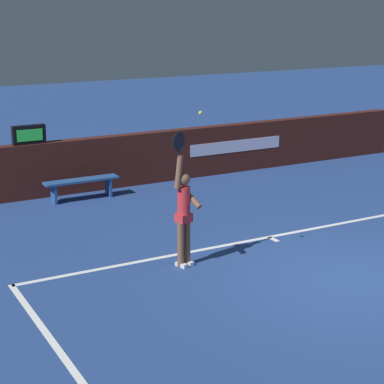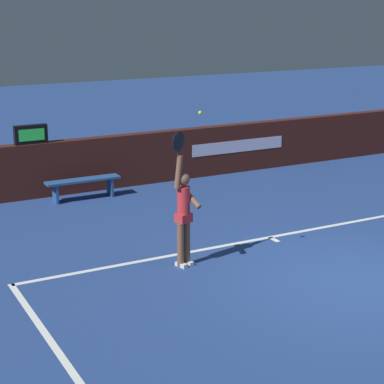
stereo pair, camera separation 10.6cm
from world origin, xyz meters
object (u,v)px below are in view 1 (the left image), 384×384
(tennis_ball, at_px, (200,113))
(courtside_bench_near, at_px, (81,184))
(speed_display, at_px, (29,135))
(tennis_player, at_px, (184,211))

(tennis_ball, bearing_deg, courtside_bench_near, 93.42)
(tennis_ball, height_order, courtside_bench_near, tennis_ball)
(speed_display, relative_size, courtside_bench_near, 0.43)
(tennis_ball, bearing_deg, speed_display, 102.45)
(speed_display, height_order, courtside_bench_near, speed_display)
(tennis_ball, relative_size, courtside_bench_near, 0.04)
(speed_display, bearing_deg, tennis_player, -78.40)
(tennis_ball, bearing_deg, tennis_player, 116.45)
(tennis_player, relative_size, courtside_bench_near, 1.38)
(speed_display, relative_size, tennis_ball, 11.86)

